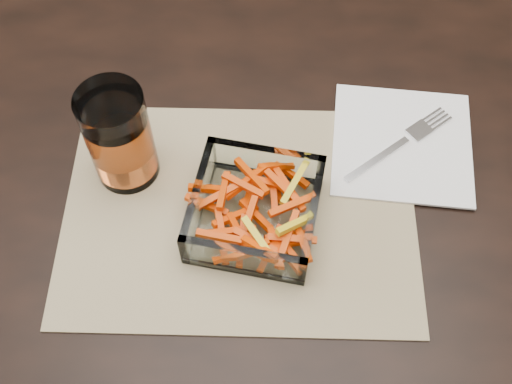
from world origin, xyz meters
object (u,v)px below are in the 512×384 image
glass_bowl (255,211)px  tumbler (120,139)px  fork (401,143)px  dining_table (296,177)px

glass_bowl → tumbler: tumbler is taller
glass_bowl → tumbler: 0.19m
glass_bowl → tumbler: bearing=155.5°
tumbler → fork: (0.37, 0.04, -0.06)m
glass_bowl → fork: glass_bowl is taller
dining_table → fork: size_ratio=10.16×
glass_bowl → tumbler: size_ratio=1.23×
dining_table → glass_bowl: (-0.06, -0.12, 0.12)m
tumbler → glass_bowl: bearing=-24.5°
dining_table → fork: fork is taller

